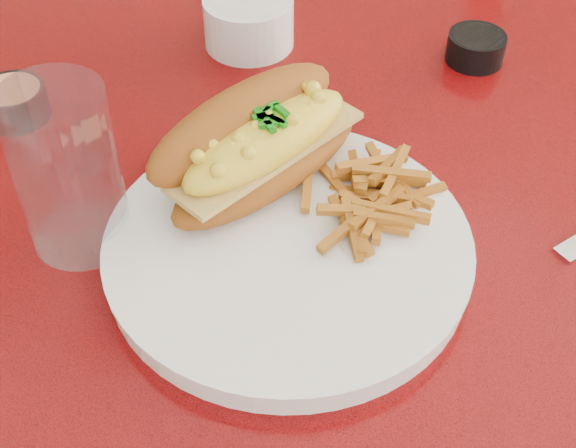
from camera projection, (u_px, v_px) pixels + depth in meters
name	position (u px, v px, depth m)	size (l,w,h in m)	color
diner_table	(379.00, 240.00, 0.88)	(1.23, 0.83, 0.77)	red
booth_bench_far	(190.00, 84.00, 1.64)	(1.20, 0.51, 0.90)	#A40C0A
dinner_plate	(288.00, 249.00, 0.63)	(0.32, 0.32, 0.02)	white
mac_hoagie	(258.00, 142.00, 0.66)	(0.22, 0.17, 0.09)	#975118
fries_pile	(366.00, 199.00, 0.64)	(0.10, 0.09, 0.03)	#C47821
fork	(335.00, 178.00, 0.68)	(0.04, 0.17, 0.00)	silver
gravy_ramekin	(249.00, 20.00, 0.85)	(0.10, 0.10, 0.05)	white
sauce_cup_left	(14.00, 101.00, 0.76)	(0.08, 0.08, 0.03)	black
sauce_cup_right	(476.00, 47.00, 0.83)	(0.06, 0.06, 0.03)	black
water_tumbler	(67.00, 171.00, 0.61)	(0.08, 0.08, 0.14)	#A3BED2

